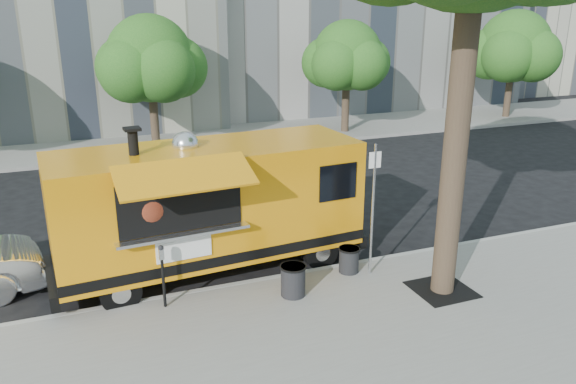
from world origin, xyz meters
name	(u,v)px	position (x,y,z in m)	size (l,w,h in m)	color
ground	(281,262)	(0.00, 0.00, 0.00)	(120.00, 120.00, 0.00)	black
sidewalk	(360,349)	(0.00, -4.00, 0.07)	(60.00, 6.00, 0.15)	gray
curb	(296,276)	(0.00, -0.93, 0.07)	(60.00, 0.14, 0.16)	#999993
far_sidewalk	(176,141)	(0.00, 13.50, 0.07)	(60.00, 5.00, 0.15)	gray
tree_well	(442,290)	(2.60, -2.80, 0.15)	(1.20, 1.20, 0.02)	black
far_tree_b	(150,59)	(-1.00, 12.70, 3.83)	(3.60, 3.60, 5.50)	#33261C
far_tree_c	(347,56)	(8.00, 12.40, 3.72)	(3.24, 3.24, 5.21)	#33261C
far_tree_d	(514,46)	(18.00, 12.60, 3.89)	(3.78, 3.78, 5.64)	#33261C
sign_post	(373,202)	(1.55, -1.55, 1.85)	(0.28, 0.06, 3.00)	silver
parking_meter	(162,269)	(-3.00, -1.35, 0.98)	(0.11, 0.11, 1.33)	black
food_truck	(208,204)	(-1.68, 0.17, 1.65)	(7.25, 3.67, 3.51)	orange
trash_bin_left	(349,259)	(1.15, -1.30, 0.46)	(0.48, 0.48, 0.58)	black
trash_bin_right	(293,280)	(-0.43, -1.85, 0.50)	(0.56, 0.56, 0.67)	black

